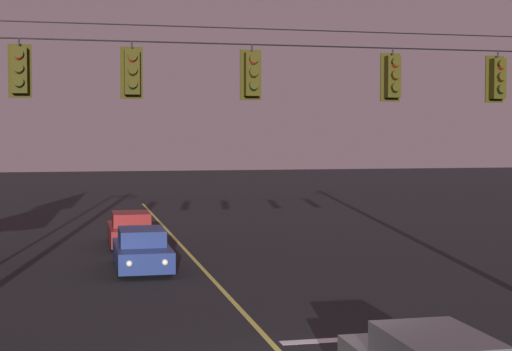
% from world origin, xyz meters
% --- Properties ---
extents(lane_centre_stripe, '(0.14, 60.00, 0.01)m').
position_xyz_m(lane_centre_stripe, '(0.00, 9.27, 0.00)').
color(lane_centre_stripe, '#D1C64C').
rests_on(lane_centre_stripe, ground).
extents(stop_bar_paint, '(3.40, 0.36, 0.01)m').
position_xyz_m(stop_bar_paint, '(1.90, 2.67, 0.00)').
color(stop_bar_paint, silver).
rests_on(stop_bar_paint, ground).
extents(signal_span_assembly, '(17.45, 0.32, 7.98)m').
position_xyz_m(signal_span_assembly, '(-0.00, 3.27, 4.14)').
color(signal_span_assembly, '#38281C').
rests_on(signal_span_assembly, ground).
extents(traffic_light_leftmost, '(0.48, 0.41, 1.22)m').
position_xyz_m(traffic_light_leftmost, '(-5.27, 3.25, 5.92)').
color(traffic_light_leftmost, black).
extents(traffic_light_left_inner, '(0.48, 0.41, 1.22)m').
position_xyz_m(traffic_light_left_inner, '(-2.95, 3.25, 5.92)').
color(traffic_light_left_inner, black).
extents(traffic_light_centre, '(0.48, 0.41, 1.22)m').
position_xyz_m(traffic_light_centre, '(-0.32, 3.25, 5.92)').
color(traffic_light_centre, black).
extents(traffic_light_right_inner, '(0.48, 0.41, 1.22)m').
position_xyz_m(traffic_light_right_inner, '(3.02, 3.25, 5.92)').
color(traffic_light_right_inner, black).
extents(traffic_light_rightmost, '(0.48, 0.41, 1.22)m').
position_xyz_m(traffic_light_rightmost, '(5.69, 3.25, 5.92)').
color(traffic_light_rightmost, black).
extents(car_oncoming_lead, '(1.80, 4.42, 1.39)m').
position_xyz_m(car_oncoming_lead, '(-2.04, 12.98, 0.65)').
color(car_oncoming_lead, navy).
rests_on(car_oncoming_lead, ground).
extents(car_oncoming_trailing, '(1.80, 4.42, 1.39)m').
position_xyz_m(car_oncoming_trailing, '(-2.04, 18.90, 0.65)').
color(car_oncoming_trailing, maroon).
rests_on(car_oncoming_trailing, ground).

